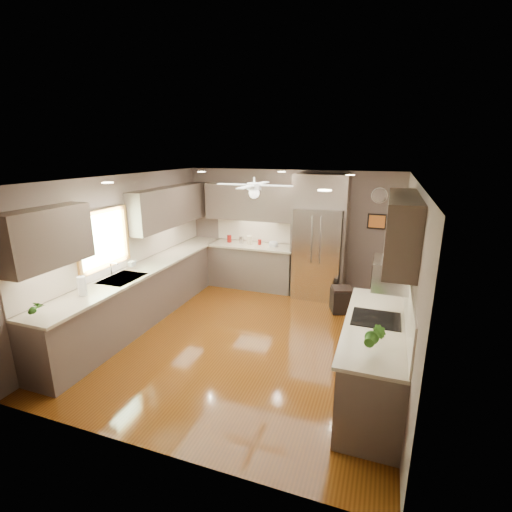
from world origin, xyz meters
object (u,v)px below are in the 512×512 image
Objects in this scene: bowl at (273,246)px; refrigerator at (319,239)px; potted_plant_right at (375,337)px; canister_d at (260,242)px; paper_towel at (82,286)px; canister_c at (249,240)px; stool at (342,300)px; soap_bottle at (133,263)px; potted_plant_left at (34,308)px; microwave at (391,274)px; canister_b at (241,240)px; canister_a at (229,239)px.

bowl is 0.98m from refrigerator.
potted_plant_right is 3.84m from refrigerator.
paper_towel is at bearing -111.44° from canister_d.
canister_c reaches higher than stool.
refrigerator reaches higher than stool.
potted_plant_right reaches higher than canister_c.
refrigerator is at bearing -3.74° from canister_d.
canister_d is at bearing 56.74° from soap_bottle.
potted_plant_left is 0.50× the size of microwave.
bowl is (-2.17, 3.65, -0.14)m from potted_plant_right.
microwave is 1.88× the size of paper_towel.
refrigerator is at bearing -2.95° from canister_b.
canister_c is 1.51m from refrigerator.
canister_a is 1.38× the size of canister_d.
microwave is at bearing -42.75° from canister_b.
potted_plant_right is 0.68× the size of stool.
soap_bottle is at bearing -119.51° from canister_c.
canister_d is at bearing 8.04° from canister_c.
potted_plant_left is (0.13, -2.01, 0.04)m from soap_bottle.
soap_bottle is at bearing -115.21° from canister_b.
canister_d is at bearing 176.26° from refrigerator.
canister_c is at bearing -3.46° from canister_a.
soap_bottle is at bearing 93.62° from potted_plant_left.
canister_a is 0.28× the size of microwave.
canister_c is 1.66× the size of canister_d.
canister_d is at bearing 68.56° from paper_towel.
canister_d is at bearing 133.02° from microwave.
bowl is at bearing 120.79° from potted_plant_right.
canister_c is 0.93× the size of bowl.
potted_plant_right reaches higher than canister_d.
paper_towel is at bearing -116.30° from bowl.
canister_c is 0.55m from bowl.
stool is (-0.74, 2.04, -1.24)m from microwave.
bowl is 0.37× the size of microwave.
microwave is (2.83, -2.76, 0.45)m from canister_c.
canister_a is at bearing 70.79° from soap_bottle.
canister_b is 0.82× the size of canister_c.
paper_towel is at bearing -108.39° from canister_c.
canister_a is 2.41m from soap_bottle.
stool is (1.86, -0.75, -0.76)m from canister_d.
canister_b is 0.42m from canister_d.
stool is (3.23, 3.53, -0.84)m from potted_plant_left.
canister_c is at bearing -171.96° from canister_d.
microwave is at bearing -44.32° from canister_c.
bowl is 0.42× the size of stool.
canister_a reaches higher than canister_b.
refrigerator is at bearing -1.99° from canister_c.
canister_b is 1.35× the size of canister_d.
canister_a is 0.70m from canister_d.
soap_bottle reaches higher than canister_c.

